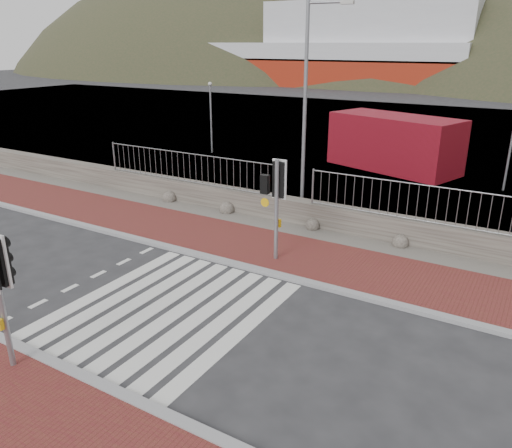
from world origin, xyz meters
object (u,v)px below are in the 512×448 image
Objects in this scene: shipping_container at (394,143)px; traffic_signal_far at (275,189)px; ferry at (329,49)px; streetlight at (308,102)px.

traffic_signal_far is at bearing -70.04° from shipping_container.
ferry is 6.60× the size of streetlight.
shipping_container is (-0.35, 13.46, -0.89)m from traffic_signal_far.
traffic_signal_far is 0.41× the size of streetlight.
traffic_signal_far reaches higher than shipping_container.
traffic_signal_far is 0.48× the size of shipping_container.
ferry is at bearing 134.95° from shipping_container.
ferry reaches higher than streetlight.
streetlight is at bearing -75.41° from shipping_container.
streetlight is (24.52, -59.79, -1.10)m from ferry.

